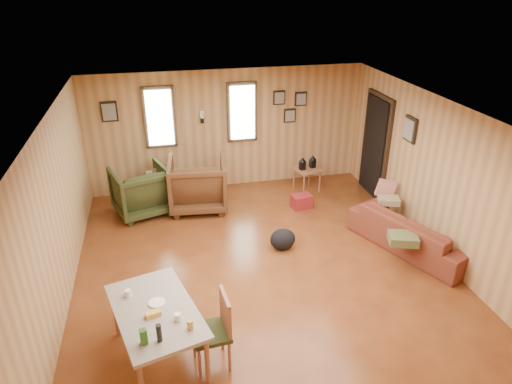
% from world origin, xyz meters
% --- Properties ---
extents(room, '(5.54, 6.04, 2.44)m').
position_xyz_m(room, '(0.17, 0.27, 1.21)').
color(room, brown).
rests_on(room, ground).
extents(sofa, '(1.35, 2.12, 0.80)m').
position_xyz_m(sofa, '(2.47, -0.07, 0.40)').
color(sofa, maroon).
rests_on(sofa, ground).
extents(recliner_brown, '(1.14, 1.08, 1.07)m').
position_xyz_m(recliner_brown, '(-0.73, 2.11, 0.53)').
color(recliner_brown, '#502F18').
rests_on(recliner_brown, ground).
extents(recliner_green, '(1.16, 1.13, 0.97)m').
position_xyz_m(recliner_green, '(-1.76, 2.14, 0.48)').
color(recliner_green, '#2F3518').
rests_on(recliner_green, ground).
extents(end_table, '(0.60, 0.56, 0.71)m').
position_xyz_m(end_table, '(-1.37, 2.50, 0.40)').
color(end_table, '#AA6B4B').
rests_on(end_table, ground).
extents(side_table, '(0.57, 0.57, 0.75)m').
position_xyz_m(side_table, '(1.50, 2.36, 0.51)').
color(side_table, '#AA6B4B').
rests_on(side_table, ground).
extents(cooler, '(0.40, 0.31, 0.26)m').
position_xyz_m(cooler, '(1.17, 1.67, 0.13)').
color(cooler, maroon).
rests_on(cooler, ground).
extents(backpack, '(0.46, 0.37, 0.36)m').
position_xyz_m(backpack, '(0.43, 0.36, 0.18)').
color(backpack, black).
rests_on(backpack, ground).
extents(sofa_pillows, '(0.90, 1.80, 0.37)m').
position_xyz_m(sofa_pillows, '(2.25, 0.18, 0.50)').
color(sofa_pillows, '#515630').
rests_on(sofa_pillows, sofa).
extents(dining_table, '(1.16, 1.55, 0.91)m').
position_xyz_m(dining_table, '(-1.58, -1.57, 0.64)').
color(dining_table, gray).
rests_on(dining_table, ground).
extents(dining_chair, '(0.45, 0.45, 0.92)m').
position_xyz_m(dining_chair, '(-0.94, -1.76, 0.52)').
color(dining_chair, '#2F3518').
rests_on(dining_chair, ground).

